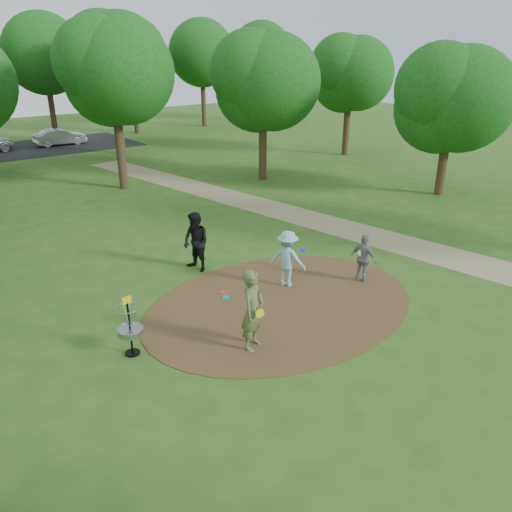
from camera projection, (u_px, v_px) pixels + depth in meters
ground at (282, 304)px, 14.38m from camera, size 100.00×100.00×0.00m
dirt_clearing at (282, 303)px, 14.37m from camera, size 8.40×8.40×0.02m
footpath at (373, 236)px, 19.54m from camera, size 7.55×39.89×0.01m
parking_lot at (39, 148)px, 37.27m from camera, size 14.00×8.00×0.01m
player_observer_with_disc at (253, 310)px, 11.89m from camera, size 0.89×0.78×2.06m
player_throwing_with_disc at (287, 259)px, 15.16m from camera, size 1.31×1.33×1.78m
player_walking_with_disc at (196, 242)px, 16.22m from camera, size 0.89×1.06×1.97m
player_waiting_with_disc at (364, 259)px, 15.47m from camera, size 0.47×0.94×1.56m
disc_ground_cyan at (226, 297)px, 14.68m from camera, size 0.22×0.22×0.02m
disc_ground_red at (222, 292)px, 14.99m from camera, size 0.22×0.22×0.02m
car_right at (60, 137)px, 38.01m from camera, size 3.79×1.35×1.25m
disc_golf_basket at (129, 322)px, 11.68m from camera, size 0.63×0.63×1.54m
tree_ring at (161, 95)px, 19.41m from camera, size 36.88×45.60×9.01m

